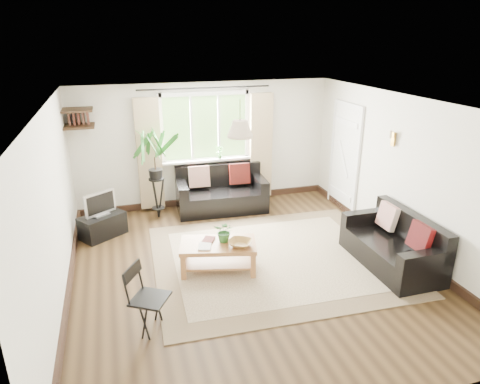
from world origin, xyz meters
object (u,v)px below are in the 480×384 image
object	(u,v)px
sofa_back	(221,190)
folding_chair	(150,300)
sofa_right	(392,242)
tv_stand	(103,226)
palm_stand	(156,175)
coffee_table	(218,257)

from	to	relation	value
sofa_back	folding_chair	xyz separation A→B (m)	(-1.67, -3.28, 0.01)
sofa_right	tv_stand	world-z (taller)	sofa_right
palm_stand	folding_chair	xyz separation A→B (m)	(-0.45, -3.27, -0.42)
sofa_right	palm_stand	world-z (taller)	palm_stand
sofa_right	coffee_table	world-z (taller)	sofa_right
sofa_back	sofa_right	xyz separation A→B (m)	(1.86, -2.79, -0.02)
sofa_right	tv_stand	distance (m)	4.65
sofa_back	tv_stand	distance (m)	2.29
sofa_back	tv_stand	bearing A→B (deg)	-162.51
sofa_back	tv_stand	size ratio (longest dim) A/B	2.35
sofa_right	folding_chair	bearing A→B (deg)	-82.04
sofa_back	coffee_table	xyz separation A→B (m)	(-0.61, -2.20, -0.18)
sofa_back	coffee_table	size ratio (longest dim) A/B	1.58
sofa_back	sofa_right	distance (m)	3.35
sofa_right	tv_stand	size ratio (longest dim) A/B	2.20
palm_stand	sofa_back	bearing A→B (deg)	0.41
coffee_table	palm_stand	size ratio (longest dim) A/B	0.65
palm_stand	sofa_right	bearing A→B (deg)	-42.10
tv_stand	folding_chair	world-z (taller)	folding_chair
sofa_back	coffee_table	world-z (taller)	sofa_back
coffee_table	tv_stand	xyz separation A→B (m)	(-1.61, 1.65, -0.02)
sofa_right	palm_stand	size ratio (longest dim) A/B	0.96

